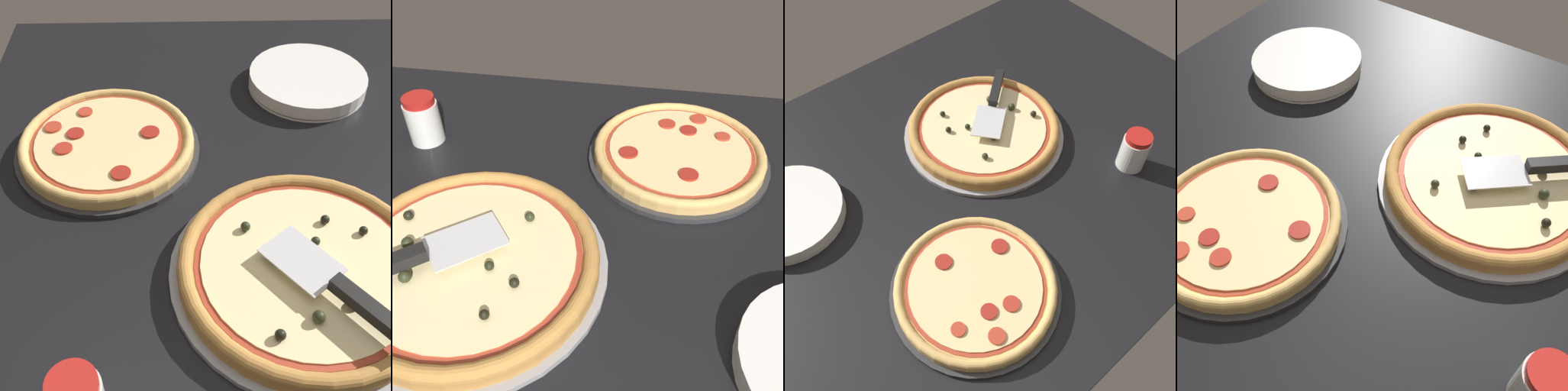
{
  "view_description": "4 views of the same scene",
  "coord_description": "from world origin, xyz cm",
  "views": [
    {
      "loc": [
        -56.48,
        10.08,
        67.17
      ],
      "look_at": [
        6.77,
        8.5,
        3.0
      ],
      "focal_mm": 50.0,
      "sensor_mm": 36.0,
      "label": 1
    },
    {
      "loc": [
        16.15,
        -47.37,
        54.56
      ],
      "look_at": [
        6.77,
        8.5,
        3.0
      ],
      "focal_mm": 42.0,
      "sensor_mm": 36.0,
      "label": 2
    },
    {
      "loc": [
        46.59,
        55.17,
        85.34
      ],
      "look_at": [
        6.77,
        8.5,
        3.0
      ],
      "focal_mm": 42.0,
      "sensor_mm": 36.0,
      "label": 3
    },
    {
      "loc": [
        -21.26,
        49.46,
        63.82
      ],
      "look_at": [
        6.77,
        8.5,
        3.0
      ],
      "focal_mm": 42.0,
      "sensor_mm": 36.0,
      "label": 4
    }
  ],
  "objects": [
    {
      "name": "ground_plane",
      "position": [
        0.0,
        0.0,
        -1.8
      ],
      "size": [
        143.5,
        104.15,
        3.6
      ],
      "primitive_type": "cube",
      "color": "black"
    },
    {
      "name": "pizza_pan_front",
      "position": [
        -8.14,
        -7.53,
        0.5
      ],
      "size": [
        40.83,
        40.83,
        1.0
      ],
      "primitive_type": "cylinder",
      "color": "#939399",
      "rests_on": "ground_plane"
    },
    {
      "name": "pizza_front",
      "position": [
        -8.15,
        -7.53,
        2.52
      ],
      "size": [
        38.38,
        38.38,
        4.06
      ],
      "color": "#B77F3D",
      "rests_on": "pizza_pan_front"
    },
    {
      "name": "pizza_pan_back",
      "position": [
        21.69,
        24.54,
        0.5
      ],
      "size": [
        34.38,
        34.38,
        1.0
      ],
      "primitive_type": "cylinder",
      "color": "#2D2D30",
      "rests_on": "ground_plane"
    },
    {
      "name": "pizza_back",
      "position": [
        21.69,
        24.55,
        2.33
      ],
      "size": [
        32.31,
        32.31,
        2.58
      ],
      "color": "#DBAD60",
      "rests_on": "pizza_pan_back"
    },
    {
      "name": "serving_spatula",
      "position": [
        -15.68,
        -12.06,
        5.84
      ],
      "size": [
        21.59,
        18.85,
        2.0
      ],
      "color": "silver",
      "rests_on": "pizza_front"
    },
    {
      "name": "plate_stack",
      "position": [
        41.86,
        -16.28,
        1.75
      ],
      "size": [
        24.83,
        24.83,
        3.5
      ],
      "color": "white",
      "rests_on": "ground_plane"
    },
    {
      "name": "parmesan_shaker",
      "position": [
        -28.76,
        23.19,
        4.83
      ],
      "size": [
        6.62,
        6.62,
        9.85
      ],
      "color": "white",
      "rests_on": "ground_plane"
    }
  ]
}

